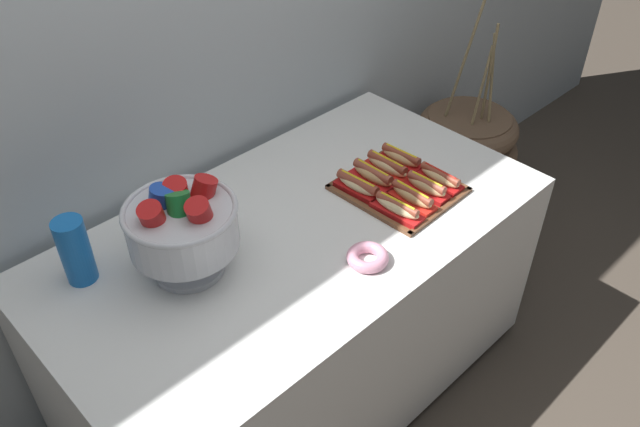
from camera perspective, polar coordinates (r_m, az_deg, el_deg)
name	(u,v)px	position (r m, az deg, el deg)	size (l,w,h in m)	color
ground_plane	(301,380)	(2.56, -1.73, -14.50)	(10.00, 10.00, 0.00)	#4C4238
back_wall	(177,15)	(2.09, -12.52, 16.79)	(6.00, 0.10, 2.60)	#B2BCC1
buffet_table	(298,307)	(2.25, -1.93, -8.31)	(1.61, 0.86, 0.77)	white
floor_vase	(461,172)	(3.15, 12.36, 3.64)	(0.54, 0.54, 1.14)	brown
serving_tray	(398,189)	(2.15, 6.97, 2.18)	(0.34, 0.37, 0.01)	brown
hot_dog_0	(397,208)	(2.02, 6.85, 0.49)	(0.07, 0.18, 0.06)	red
hot_dog_1	(412,197)	(2.07, 8.16, 1.47)	(0.06, 0.17, 0.06)	red
hot_dog_2	(426,187)	(2.12, 9.40, 2.37)	(0.06, 0.16, 0.06)	red
hot_dog_3	(440,178)	(2.17, 10.57, 3.14)	(0.06, 0.16, 0.06)	#B21414
hot_dog_4	(358,186)	(2.10, 3.36, 2.48)	(0.07, 0.17, 0.06)	#B21414
hot_dog_5	(373,175)	(2.15, 4.69, 3.38)	(0.06, 0.17, 0.06)	red
hot_dog_6	(387,166)	(2.20, 5.97, 4.17)	(0.06, 0.18, 0.06)	red
hot_dog_7	(401,158)	(2.25, 7.19, 4.91)	(0.07, 0.16, 0.06)	#B21414
punch_bowl	(182,225)	(1.78, -12.12, -0.98)	(0.31, 0.31, 0.28)	silver
cup_stack	(75,251)	(1.88, -20.87, -3.10)	(0.09, 0.09, 0.20)	blue
donut	(368,257)	(1.87, 4.24, -3.88)	(0.12, 0.12, 0.04)	pink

